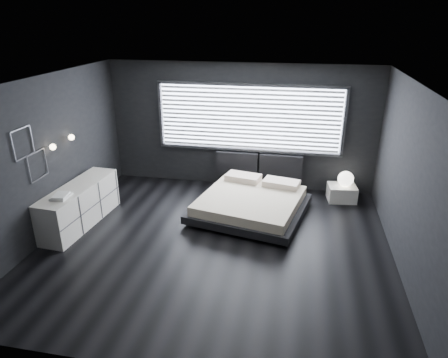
# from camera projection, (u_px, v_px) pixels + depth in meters

# --- Properties ---
(room) EXTENTS (6.04, 6.00, 2.80)m
(room) POSITION_uv_depth(u_px,v_px,m) (214.00, 170.00, 6.45)
(room) COLOR black
(room) RESTS_ON ground
(window) EXTENTS (4.14, 0.09, 1.52)m
(window) POSITION_uv_depth(u_px,v_px,m) (249.00, 118.00, 8.78)
(window) COLOR white
(window) RESTS_ON ground
(headboard) EXTENTS (1.96, 0.16, 0.52)m
(headboard) POSITION_uv_depth(u_px,v_px,m) (259.00, 164.00, 9.08)
(headboard) COLOR black
(headboard) RESTS_ON ground
(sconce_near) EXTENTS (0.18, 0.11, 0.11)m
(sconce_near) POSITION_uv_depth(u_px,v_px,m) (53.00, 147.00, 6.93)
(sconce_near) COLOR silver
(sconce_near) RESTS_ON ground
(sconce_far) EXTENTS (0.18, 0.11, 0.11)m
(sconce_far) POSITION_uv_depth(u_px,v_px,m) (71.00, 137.00, 7.48)
(sconce_far) COLOR silver
(sconce_far) RESTS_ON ground
(wall_art_upper) EXTENTS (0.01, 0.48, 0.48)m
(wall_art_upper) POSITION_uv_depth(u_px,v_px,m) (23.00, 143.00, 6.31)
(wall_art_upper) COLOR #47474C
(wall_art_upper) RESTS_ON ground
(wall_art_lower) EXTENTS (0.01, 0.48, 0.48)m
(wall_art_lower) POSITION_uv_depth(u_px,v_px,m) (38.00, 165.00, 6.72)
(wall_art_lower) COLOR #47474C
(wall_art_lower) RESTS_ON ground
(bed) EXTENTS (2.43, 2.36, 0.54)m
(bed) POSITION_uv_depth(u_px,v_px,m) (251.00, 203.00, 7.96)
(bed) COLOR black
(bed) RESTS_ON ground
(nightstand) EXTENTS (0.64, 0.55, 0.34)m
(nightstand) POSITION_uv_depth(u_px,v_px,m) (342.00, 193.00, 8.60)
(nightstand) COLOR white
(nightstand) RESTS_ON ground
(orb_lamp) EXTENTS (0.33, 0.33, 0.33)m
(orb_lamp) POSITION_uv_depth(u_px,v_px,m) (346.00, 179.00, 8.46)
(orb_lamp) COLOR white
(orb_lamp) RESTS_ON nightstand
(dresser) EXTENTS (0.69, 1.98, 0.78)m
(dresser) POSITION_uv_depth(u_px,v_px,m) (80.00, 205.00, 7.56)
(dresser) COLOR white
(dresser) RESTS_ON ground
(book_stack) EXTENTS (0.28, 0.37, 0.07)m
(book_stack) POSITION_uv_depth(u_px,v_px,m) (61.00, 196.00, 6.93)
(book_stack) COLOR white
(book_stack) RESTS_ON dresser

